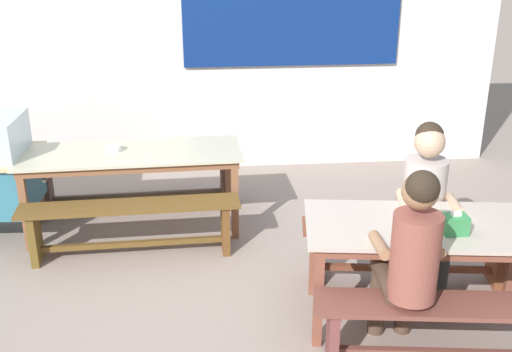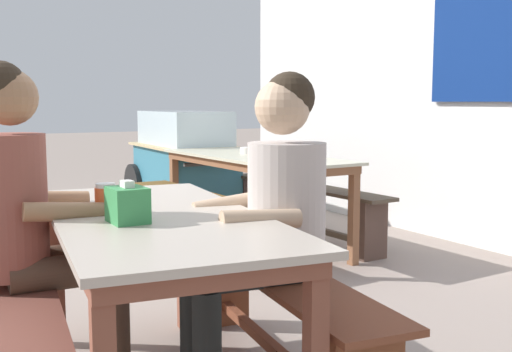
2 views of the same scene
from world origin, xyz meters
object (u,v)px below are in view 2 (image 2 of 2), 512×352
at_px(person_near_front, 32,212).
at_px(soup_bowl, 248,150).
at_px(food_cart, 184,155).
at_px(bench_near_back, 278,306).
at_px(dining_table_near, 156,233).
at_px(condiment_jar, 106,198).
at_px(person_right_near_table, 269,211).
at_px(bench_far_front, 196,213).
at_px(tissue_box, 127,204).
at_px(bench_near_front, 15,341).
at_px(bench_far_back, 305,202).
at_px(dining_table_far, 254,164).

relative_size(person_near_front, soup_bowl, 9.44).
height_order(food_cart, soup_bowl, food_cart).
bearing_deg(person_near_front, bench_near_back, 70.47).
height_order(dining_table_near, condiment_jar, condiment_jar).
height_order(dining_table_near, soup_bowl, soup_bowl).
bearing_deg(condiment_jar, person_right_near_table, 66.17).
height_order(dining_table_near, bench_far_front, dining_table_near).
relative_size(food_cart, person_near_front, 1.31).
height_order(person_right_near_table, tissue_box, person_right_near_table).
bearing_deg(bench_near_front, soup_bowl, 134.68).
relative_size(bench_far_back, condiment_jar, 17.28).
bearing_deg(condiment_jar, dining_table_near, 52.41).
bearing_deg(food_cart, bench_far_front, -20.42).
height_order(bench_far_front, soup_bowl, soup_bowl).
height_order(dining_table_far, bench_near_front, dining_table_far).
distance_m(dining_table_far, tissue_box, 2.80).
distance_m(dining_table_near, bench_near_back, 0.62).
bearing_deg(dining_table_near, dining_table_far, 141.84).
bearing_deg(person_near_front, bench_far_front, 139.96).
xyz_separation_m(bench_near_back, food_cart, (-3.64, 1.17, 0.31)).
xyz_separation_m(person_near_front, soup_bowl, (-1.95, 2.05, 0.02)).
xyz_separation_m(bench_far_front, bench_near_back, (2.11, -0.60, -0.01)).
bearing_deg(condiment_jar, bench_far_front, 146.78).
bearing_deg(soup_bowl, tissue_box, -37.77).
bearing_deg(soup_bowl, dining_table_far, -13.49).
height_order(person_right_near_table, condiment_jar, person_right_near_table).
distance_m(bench_near_front, food_cart, 4.14).
bearing_deg(person_right_near_table, dining_table_near, -107.89).
bearing_deg(dining_table_near, food_cart, 154.83).
bearing_deg(dining_table_far, soup_bowl, 166.51).
xyz_separation_m(bench_far_back, person_near_front, (1.83, -2.52, 0.42)).
bearing_deg(tissue_box, bench_near_back, 94.19).
bearing_deg(tissue_box, dining_table_near, 128.78).
distance_m(bench_far_back, person_near_front, 3.14).
bearing_deg(bench_far_back, dining_table_near, -45.68).
distance_m(bench_near_back, person_near_front, 1.05).
xyz_separation_m(dining_table_far, food_cart, (-1.51, 0.06, -0.04)).
height_order(dining_table_far, food_cart, food_cart).
bearing_deg(bench_far_back, tissue_box, -46.01).
bearing_deg(dining_table_near, bench_near_back, 82.22).
relative_size(bench_near_front, soup_bowl, 11.09).
bearing_deg(tissue_box, condiment_jar, -178.41).
height_order(bench_far_back, soup_bowl, soup_bowl).
height_order(tissue_box, soup_bowl, tissue_box).
xyz_separation_m(bench_near_front, person_right_near_table, (0.20, 0.92, 0.42)).
relative_size(bench_far_back, bench_far_front, 1.08).
relative_size(bench_far_back, bench_near_back, 1.20).
bearing_deg(bench_near_front, tissue_box, 62.71).
bearing_deg(dining_table_far, person_right_near_table, -28.66).
distance_m(bench_far_back, bench_near_back, 2.69).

